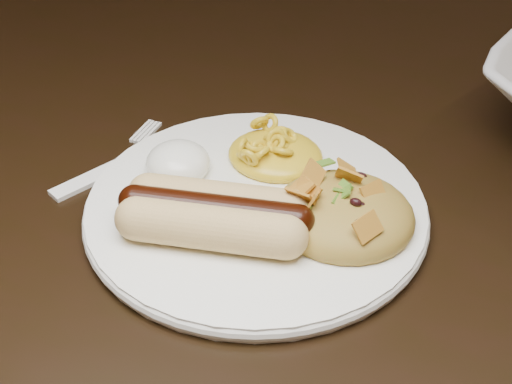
% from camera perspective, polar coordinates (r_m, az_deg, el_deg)
% --- Properties ---
extents(table, '(1.60, 0.90, 0.75)m').
position_cam_1_polar(table, '(0.76, 5.78, -0.79)').
color(table, black).
rests_on(table, floor).
extents(plate, '(0.32, 0.32, 0.01)m').
position_cam_1_polar(plate, '(0.59, -0.00, -1.28)').
color(plate, white).
rests_on(plate, table).
extents(hotdog, '(0.12, 0.09, 0.03)m').
position_cam_1_polar(hotdog, '(0.55, -3.00, -1.61)').
color(hotdog, '#FDCC85').
rests_on(hotdog, plate).
extents(mac_and_cheese, '(0.09, 0.08, 0.03)m').
position_cam_1_polar(mac_and_cheese, '(0.63, 1.43, 3.51)').
color(mac_and_cheese, yellow).
rests_on(mac_and_cheese, plate).
extents(sour_cream, '(0.07, 0.07, 0.03)m').
position_cam_1_polar(sour_cream, '(0.62, -5.73, 2.69)').
color(sour_cream, white).
rests_on(sour_cream, plate).
extents(taco_salad, '(0.10, 0.10, 0.05)m').
position_cam_1_polar(taco_salad, '(0.56, 6.45, -0.83)').
color(taco_salad, '#CA5622').
rests_on(taco_salad, plate).
extents(fork, '(0.08, 0.14, 0.00)m').
position_cam_1_polar(fork, '(0.65, -10.83, 1.47)').
color(fork, white).
rests_on(fork, table).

